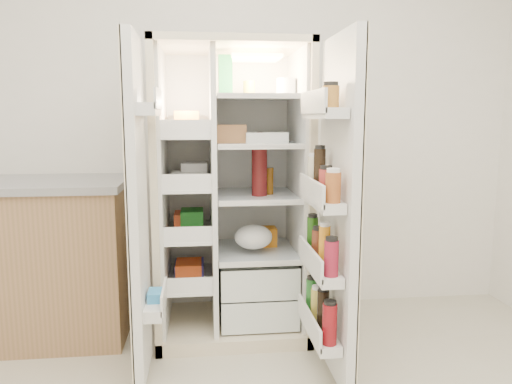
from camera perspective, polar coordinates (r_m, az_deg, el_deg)
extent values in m
cube|color=white|center=(3.38, -2.95, 8.58)|extent=(4.00, 0.02, 2.70)
cube|color=beige|center=(3.34, -3.28, 0.83)|extent=(0.92, 0.04, 1.80)
cube|color=beige|center=(3.02, -11.29, -0.18)|extent=(0.04, 0.70, 1.80)
cube|color=beige|center=(3.07, 5.28, 0.11)|extent=(0.04, 0.70, 1.80)
cube|color=beige|center=(3.01, -3.07, 16.76)|extent=(0.92, 0.70, 0.04)
cube|color=beige|center=(3.26, -2.81, -15.14)|extent=(0.92, 0.70, 0.08)
cube|color=silver|center=(3.31, -3.26, 1.10)|extent=(0.84, 0.02, 1.68)
cube|color=silver|center=(3.02, -10.74, 0.21)|extent=(0.02, 0.62, 1.68)
cube|color=silver|center=(3.06, 4.74, 0.47)|extent=(0.02, 0.62, 1.68)
cube|color=silver|center=(3.01, -5.03, 0.31)|extent=(0.03, 0.62, 1.68)
cube|color=silver|center=(3.20, 0.04, -12.80)|extent=(0.47, 0.52, 0.19)
cube|color=silver|center=(3.13, 0.04, -9.40)|extent=(0.47, 0.52, 0.19)
cube|color=#FFD18C|center=(3.06, -0.11, 15.50)|extent=(0.30, 0.30, 0.02)
cube|color=white|center=(3.14, -7.76, -10.07)|extent=(0.28, 0.58, 0.02)
cube|color=white|center=(3.06, -7.87, -4.75)|extent=(0.28, 0.58, 0.02)
cube|color=white|center=(3.00, -7.99, 0.82)|extent=(0.28, 0.58, 0.02)
cube|color=white|center=(2.98, -8.12, 6.55)|extent=(0.28, 0.58, 0.02)
cube|color=silver|center=(3.11, -0.01, -6.92)|extent=(0.49, 0.58, 0.01)
cube|color=silver|center=(3.03, -0.01, -0.36)|extent=(0.49, 0.58, 0.01)
cube|color=silver|center=(3.00, -0.01, 5.69)|extent=(0.49, 0.58, 0.02)
cube|color=silver|center=(3.00, -0.01, 11.05)|extent=(0.49, 0.58, 0.02)
cube|color=#E85420|center=(3.12, -7.78, -9.03)|extent=(0.16, 0.20, 0.10)
cube|color=#217A26|center=(3.04, -7.90, -3.47)|extent=(0.14, 0.18, 0.12)
cube|color=white|center=(3.00, -8.01, 1.67)|extent=(0.20, 0.22, 0.07)
cube|color=orange|center=(2.98, -8.15, 8.09)|extent=(0.15, 0.16, 0.14)
cube|color=#312F8E|center=(3.13, -7.78, -9.12)|extent=(0.18, 0.20, 0.09)
cube|color=#D94926|center=(3.05, -7.90, -3.65)|extent=(0.14, 0.18, 0.10)
cube|color=white|center=(3.00, -8.02, 2.15)|extent=(0.16, 0.16, 0.12)
sphere|color=orange|center=(3.14, -2.14, -14.44)|extent=(0.07, 0.07, 0.07)
sphere|color=orange|center=(3.18, -0.53, -14.10)|extent=(0.07, 0.07, 0.07)
sphere|color=orange|center=(3.16, 1.41, -14.30)|extent=(0.07, 0.07, 0.07)
sphere|color=orange|center=(3.27, -1.43, -13.45)|extent=(0.07, 0.07, 0.07)
sphere|color=orange|center=(3.26, 0.40, -13.51)|extent=(0.07, 0.07, 0.07)
sphere|color=orange|center=(3.24, 2.30, -13.69)|extent=(0.07, 0.07, 0.07)
sphere|color=orange|center=(3.21, -2.80, -13.90)|extent=(0.07, 0.07, 0.07)
sphere|color=orange|center=(3.29, 1.43, -13.33)|extent=(0.07, 0.07, 0.07)
ellipsoid|color=#457226|center=(3.14, -0.01, -9.03)|extent=(0.26, 0.24, 0.11)
cylinder|color=#511112|center=(2.95, 0.40, 2.44)|extent=(0.10, 0.10, 0.30)
cylinder|color=#683A0B|center=(3.01, 1.51, 1.31)|extent=(0.06, 0.06, 0.17)
cube|color=#227F3F|center=(2.98, -3.63, 13.49)|extent=(0.08, 0.08, 0.24)
cylinder|color=white|center=(3.02, 3.58, 12.19)|extent=(0.12, 0.12, 0.11)
cylinder|color=#B49229|center=(3.02, -0.81, 12.05)|extent=(0.07, 0.07, 0.09)
cube|color=white|center=(2.96, 1.23, 6.42)|extent=(0.26, 0.11, 0.06)
cube|color=#AF7446|center=(2.96, -2.94, 6.85)|extent=(0.18, 0.10, 0.11)
ellipsoid|color=silver|center=(3.00, -0.32, -5.89)|extent=(0.23, 0.21, 0.15)
cube|color=orange|center=(3.19, 1.46, -5.24)|extent=(0.10, 0.12, 0.12)
cube|color=silver|center=(2.49, -13.71, -2.17)|extent=(0.05, 0.40, 1.72)
cube|color=beige|center=(2.49, -14.28, -2.18)|extent=(0.01, 0.40, 1.72)
cube|color=silver|center=(2.62, -11.75, -12.95)|extent=(0.09, 0.32, 0.06)
cube|color=silver|center=(2.44, -12.49, 9.47)|extent=(0.09, 0.32, 0.06)
cube|color=#338CCC|center=(2.61, -11.77, -12.33)|extent=(0.07, 0.12, 0.10)
cube|color=silver|center=(2.47, 9.64, -2.10)|extent=(0.05, 0.58, 1.72)
cube|color=beige|center=(2.48, 10.20, -2.09)|extent=(0.01, 0.58, 1.72)
cube|color=silver|center=(2.65, 7.43, -15.87)|extent=(0.11, 0.50, 0.05)
cube|color=silver|center=(2.53, 7.59, -8.85)|extent=(0.11, 0.50, 0.05)
cube|color=silver|center=(2.44, 7.75, -1.00)|extent=(0.11, 0.50, 0.05)
cube|color=silver|center=(2.41, 7.97, 9.13)|extent=(0.11, 0.50, 0.05)
cylinder|color=maroon|center=(2.42, 8.66, -15.12)|extent=(0.07, 0.07, 0.20)
cylinder|color=black|center=(2.53, 7.88, -13.74)|extent=(0.06, 0.06, 0.22)
cylinder|color=gold|center=(2.66, 7.17, -13.09)|extent=(0.06, 0.06, 0.18)
cylinder|color=#246C27|center=(2.77, 6.53, -12.01)|extent=(0.06, 0.06, 0.19)
cylinder|color=maroon|center=(2.31, 8.85, -7.73)|extent=(0.07, 0.07, 0.17)
cylinder|color=orange|center=(2.43, 8.05, -6.41)|extent=(0.06, 0.06, 0.21)
cylinder|color=maroon|center=(2.55, 7.31, -6.20)|extent=(0.07, 0.07, 0.16)
cylinder|color=#1F4E12|center=(2.67, 6.66, -5.07)|extent=(0.06, 0.06, 0.20)
cylinder|color=#9B4F21|center=(2.24, 9.05, 0.53)|extent=(0.07, 0.07, 0.14)
cylinder|color=#9F2F29|center=(2.36, 8.22, 0.98)|extent=(0.07, 0.07, 0.14)
cylinder|color=black|center=(2.48, 7.48, 2.42)|extent=(0.06, 0.06, 0.23)
cylinder|color=beige|center=(2.61, 6.79, 2.19)|extent=(0.06, 0.06, 0.18)
cylinder|color=#A86E2A|center=(2.29, 8.76, 11.00)|extent=(0.08, 0.08, 0.10)
cube|color=#936B49|center=(3.37, -26.17, -7.48)|extent=(1.31, 0.68, 0.94)
cube|color=gray|center=(3.27, -26.75, 0.84)|extent=(1.36, 0.72, 0.04)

